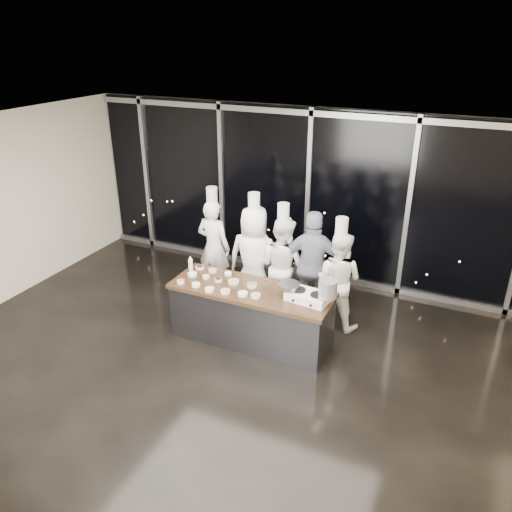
# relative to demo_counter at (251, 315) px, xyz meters

# --- Properties ---
(ground) EXTENTS (9.00, 9.00, 0.00)m
(ground) POSITION_rel_demo_counter_xyz_m (0.00, -0.90, -0.45)
(ground) COLOR black
(ground) RESTS_ON ground
(room_shell) EXTENTS (9.02, 7.02, 3.21)m
(room_shell) POSITION_rel_demo_counter_xyz_m (0.18, -0.90, 1.79)
(room_shell) COLOR beige
(room_shell) RESTS_ON ground
(window_wall) EXTENTS (8.90, 0.11, 3.20)m
(window_wall) POSITION_rel_demo_counter_xyz_m (0.00, 2.53, 1.14)
(window_wall) COLOR black
(window_wall) RESTS_ON ground
(demo_counter) EXTENTS (2.46, 0.86, 0.90)m
(demo_counter) POSITION_rel_demo_counter_xyz_m (0.00, 0.00, 0.00)
(demo_counter) COLOR #38373C
(demo_counter) RESTS_ON ground
(stove) EXTENTS (0.63, 0.43, 0.14)m
(stove) POSITION_rel_demo_counter_xyz_m (0.88, 0.02, 0.51)
(stove) COLOR white
(stove) RESTS_ON demo_counter
(frying_pan) EXTENTS (0.57, 0.35, 0.05)m
(frying_pan) POSITION_rel_demo_counter_xyz_m (0.57, 0.04, 0.61)
(frying_pan) COLOR gray
(frying_pan) RESTS_ON stove
(stock_pot) EXTENTS (0.29, 0.29, 0.26)m
(stock_pot) POSITION_rel_demo_counter_xyz_m (1.17, -0.01, 0.72)
(stock_pot) COLOR #B3B3B5
(stock_pot) RESTS_ON stove
(prep_bowls) EXTENTS (1.35, 0.73, 0.05)m
(prep_bowls) POSITION_rel_demo_counter_xyz_m (-0.50, -0.05, 0.47)
(prep_bowls) COLOR silver
(prep_bowls) RESTS_ON demo_counter
(squeeze_bottle) EXTENTS (0.07, 0.07, 0.25)m
(squeeze_bottle) POSITION_rel_demo_counter_xyz_m (-1.14, 0.16, 0.57)
(squeeze_bottle) COLOR silver
(squeeze_bottle) RESTS_ON demo_counter
(chef_far_left) EXTENTS (0.67, 0.46, 1.98)m
(chef_far_left) POSITION_rel_demo_counter_xyz_m (-1.28, 1.17, 0.44)
(chef_far_left) COLOR white
(chef_far_left) RESTS_ON ground
(chef_left) EXTENTS (0.95, 0.68, 2.05)m
(chef_left) POSITION_rel_demo_counter_xyz_m (-0.40, 0.97, 0.47)
(chef_left) COLOR white
(chef_left) RESTS_ON ground
(chef_center) EXTENTS (0.97, 0.84, 1.93)m
(chef_center) POSITION_rel_demo_counter_xyz_m (0.09, 1.03, 0.41)
(chef_center) COLOR white
(chef_center) RESTS_ON ground
(guest) EXTENTS (1.17, 0.66, 1.87)m
(guest) POSITION_rel_demo_counter_xyz_m (0.62, 1.03, 0.48)
(guest) COLOR #161F3D
(guest) RESTS_ON ground
(chef_right) EXTENTS (0.85, 0.70, 1.86)m
(chef_right) POSITION_rel_demo_counter_xyz_m (1.05, 0.97, 0.37)
(chef_right) COLOR white
(chef_right) RESTS_ON ground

